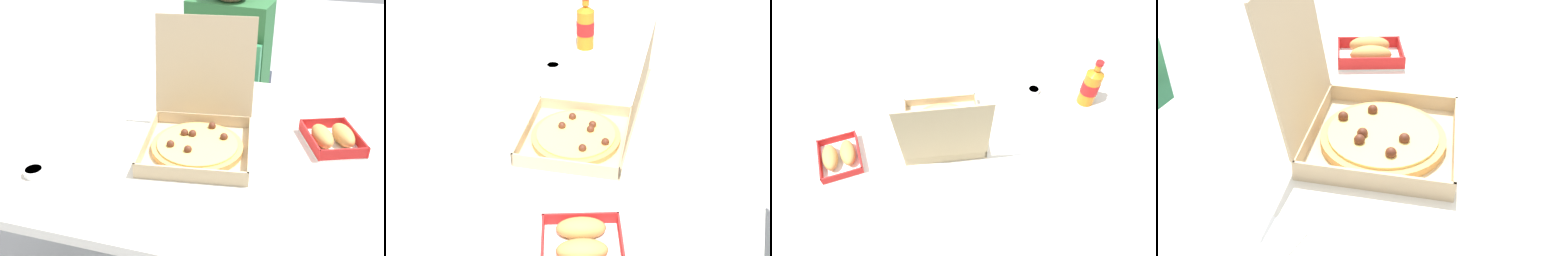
# 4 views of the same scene
# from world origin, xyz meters

# --- Properties ---
(dining_table) EXTENTS (1.46, 0.98, 0.71)m
(dining_table) POSITION_xyz_m (0.00, 0.00, 0.65)
(dining_table) COLOR silver
(dining_table) RESTS_ON ground_plane
(pizza_box_open) EXTENTS (0.36, 0.41, 0.36)m
(pizza_box_open) POSITION_xyz_m (0.09, -0.03, 0.76)
(pizza_box_open) COLOR tan
(pizza_box_open) RESTS_ON dining_table
(bread_side_box) EXTENTS (0.21, 0.23, 0.06)m
(bread_side_box) POSITION_xyz_m (0.48, 0.08, 0.74)
(bread_side_box) COLOR white
(bread_side_box) RESTS_ON dining_table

